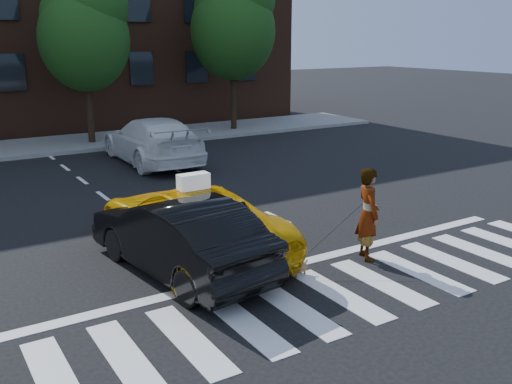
% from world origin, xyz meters
% --- Properties ---
extents(ground, '(120.00, 120.00, 0.00)m').
position_xyz_m(ground, '(0.00, 0.00, 0.00)').
color(ground, black).
rests_on(ground, ground).
extents(crosswalk, '(13.00, 2.40, 0.01)m').
position_xyz_m(crosswalk, '(0.00, 0.00, 0.01)').
color(crosswalk, silver).
rests_on(crosswalk, ground).
extents(stop_line, '(12.00, 0.30, 0.01)m').
position_xyz_m(stop_line, '(0.00, 1.60, 0.01)').
color(stop_line, silver).
rests_on(stop_line, ground).
extents(sidewalk_far, '(30.00, 4.00, 0.15)m').
position_xyz_m(sidewalk_far, '(0.00, 17.50, 0.07)').
color(sidewalk_far, slate).
rests_on(sidewalk_far, ground).
extents(building, '(26.00, 10.00, 12.00)m').
position_xyz_m(building, '(0.00, 25.00, 6.00)').
color(building, '#472819').
rests_on(building, ground).
extents(tree_mid, '(3.69, 3.69, 7.10)m').
position_xyz_m(tree_mid, '(0.53, 17.00, 4.85)').
color(tree_mid, black).
rests_on(tree_mid, ground).
extents(tree_right, '(4.00, 4.00, 7.70)m').
position_xyz_m(tree_right, '(7.53, 17.00, 5.26)').
color(tree_right, black).
rests_on(tree_right, ground).
extents(taxi, '(2.58, 5.42, 1.50)m').
position_xyz_m(taxi, '(-1.40, 3.25, 0.75)').
color(taxi, '#E8A504').
rests_on(taxi, ground).
extents(black_sedan, '(2.23, 4.80, 1.52)m').
position_xyz_m(black_sedan, '(-2.00, 2.50, 0.76)').
color(black_sedan, black).
rests_on(black_sedan, ground).
extents(white_suv, '(2.50, 5.83, 1.68)m').
position_xyz_m(white_suv, '(1.40, 12.33, 0.84)').
color(white_suv, silver).
rests_on(white_suv, ground).
extents(woman, '(0.68, 0.83, 1.95)m').
position_xyz_m(woman, '(1.63, 1.10, 0.97)').
color(woman, '#999999').
rests_on(woman, ground).
extents(dog, '(0.55, 0.28, 0.31)m').
position_xyz_m(dog, '(-0.16, 1.09, 0.18)').
color(dog, '#8A6046').
rests_on(dog, ground).
extents(taxi_sign, '(0.65, 0.29, 0.32)m').
position_xyz_m(taxi_sign, '(-1.40, 3.05, 1.66)').
color(taxi_sign, white).
rests_on(taxi_sign, taxi).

